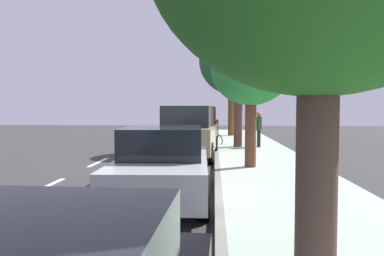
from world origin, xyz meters
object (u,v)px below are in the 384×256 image
street_tree_far_end (238,61)px  pedestrian_on_phone (259,127)px  parked_suv_tan_mid (190,131)px  cyclist_with_backpack (211,128)px  parked_sedan_silver_second (164,164)px  street_tree_mid_block (251,70)px  bicycle_at_curb (207,140)px  street_tree_corner (231,70)px  parked_suv_red_far (201,122)px

street_tree_far_end → pedestrian_on_phone: (0.94, -0.04, -2.96)m
parked_suv_tan_mid → cyclist_with_backpack: bearing=78.2°
parked_sedan_silver_second → cyclist_with_backpack: 10.40m
street_tree_mid_block → street_tree_far_end: 6.01m
bicycle_at_curb → pedestrian_on_phone: bearing=-29.1°
parked_sedan_silver_second → street_tree_corner: bearing=82.8°
parked_suv_tan_mid → parked_sedan_silver_second: bearing=-90.9°
pedestrian_on_phone → cyclist_with_backpack: bearing=158.0°
bicycle_at_curb → cyclist_with_backpack: cyclist_with_backpack is taller
street_tree_mid_block → bicycle_at_curb: bearing=101.3°
cyclist_with_backpack → street_tree_mid_block: 7.17m
parked_suv_tan_mid → cyclist_with_backpack: (0.79, 3.78, -0.06)m
parked_suv_tan_mid → street_tree_corner: (2.01, 10.12, 3.35)m
pedestrian_on_phone → street_tree_corner: bearing=97.4°
cyclist_with_backpack → street_tree_far_end: 3.38m
parked_suv_red_far → parked_sedan_silver_second: bearing=-90.6°
parked_suv_red_far → street_tree_corner: 3.86m
parked_suv_red_far → bicycle_at_curb: size_ratio=3.03×
street_tree_mid_block → parked_suv_tan_mid: bearing=124.1°
bicycle_at_curb → street_tree_mid_block: size_ratio=0.40×
parked_suv_red_far → street_tree_far_end: bearing=-75.1°
street_tree_far_end → pedestrian_on_phone: bearing=-2.6°
cyclist_with_backpack → street_tree_far_end: bearing=-34.1°
parked_suv_red_far → street_tree_corner: (1.93, -0.10, 3.35)m
street_tree_far_end → street_tree_mid_block: bearing=-90.0°
parked_suv_tan_mid → parked_suv_red_far: size_ratio=1.00×
parked_suv_tan_mid → pedestrian_on_phone: (2.95, 2.92, 0.02)m
pedestrian_on_phone → street_tree_far_end: bearing=177.4°
parked_suv_red_far → street_tree_mid_block: size_ratio=1.21×
cyclist_with_backpack → pedestrian_on_phone: (2.16, -0.87, 0.09)m
street_tree_corner → parked_suv_tan_mid: bearing=-101.2°
parked_suv_tan_mid → bicycle_at_curb: 4.33m
parked_sedan_silver_second → parked_suv_tan_mid: parked_suv_tan_mid is taller
parked_suv_red_far → pedestrian_on_phone: 7.84m
parked_sedan_silver_second → pedestrian_on_phone: (3.05, 9.49, 0.30)m
parked_suv_tan_mid → parked_suv_red_far: (0.09, 10.22, 0.00)m
parked_sedan_silver_second → bicycle_at_curb: parked_sedan_silver_second is taller
parked_suv_red_far → bicycle_at_curb: parked_suv_red_far is taller
street_tree_mid_block → street_tree_far_end: street_tree_far_end is taller
parked_sedan_silver_second → street_tree_far_end: 10.29m
bicycle_at_curb → parked_suv_tan_mid: bearing=-97.6°
pedestrian_on_phone → bicycle_at_curb: bearing=150.9°
street_tree_corner → street_tree_far_end: bearing=-90.0°
parked_suv_tan_mid → pedestrian_on_phone: 4.15m
parked_suv_red_far → cyclist_with_backpack: size_ratio=3.00×
street_tree_mid_block → street_tree_corner: (0.00, 13.09, 1.34)m
bicycle_at_curb → cyclist_with_backpack: (0.23, -0.46, 0.61)m
parked_suv_tan_mid → street_tree_mid_block: 4.11m
bicycle_at_curb → pedestrian_on_phone: 2.81m
parked_suv_tan_mid → pedestrian_on_phone: size_ratio=3.02×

